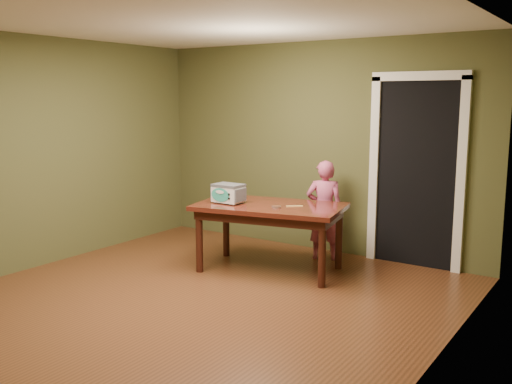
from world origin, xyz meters
TOP-DOWN VIEW (x-y plane):
  - floor at (0.00, 0.00)m, footprint 5.00×5.00m
  - room_shell at (0.00, 0.00)m, footprint 4.52×5.02m
  - doorway at (1.30, 2.78)m, footprint 1.10×0.66m
  - dining_table at (0.04, 1.38)m, footprint 1.75×1.21m
  - toy_oven at (-0.40, 1.20)m, footprint 0.35×0.24m
  - baking_pan at (0.20, 1.26)m, footprint 0.10×0.10m
  - spatula at (0.32, 1.44)m, footprint 0.15×0.14m
  - child at (0.33, 2.13)m, footprint 0.51×0.44m

SIDE VIEW (x-z plane):
  - floor at x=0.00m, z-range 0.00..0.00m
  - child at x=0.33m, z-range 0.00..1.19m
  - dining_table at x=0.04m, z-range 0.28..1.03m
  - spatula at x=0.32m, z-range 0.75..0.76m
  - baking_pan at x=0.20m, z-range 0.75..0.77m
  - toy_oven at x=-0.40m, z-range 0.76..0.97m
  - doorway at x=1.30m, z-range -0.07..2.18m
  - room_shell at x=0.00m, z-range 0.40..3.01m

